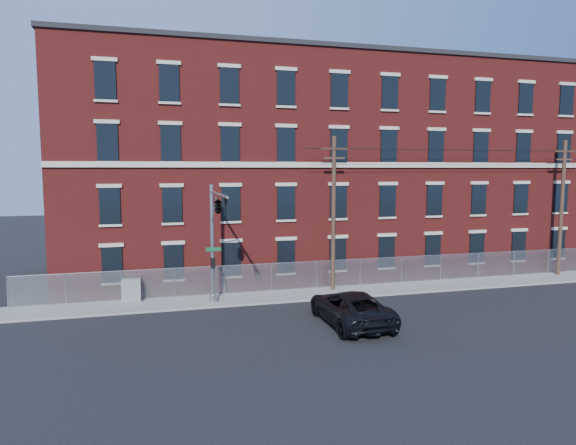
# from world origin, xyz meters

# --- Properties ---
(ground) EXTENTS (140.00, 140.00, 0.00)m
(ground) POSITION_xyz_m (0.00, 0.00, 0.00)
(ground) COLOR black
(ground) RESTS_ON ground
(sidewalk) EXTENTS (65.00, 3.00, 0.12)m
(sidewalk) POSITION_xyz_m (12.00, 5.00, 0.06)
(sidewalk) COLOR gray
(sidewalk) RESTS_ON ground
(mill_building) EXTENTS (55.30, 14.32, 16.30)m
(mill_building) POSITION_xyz_m (12.00, 13.93, 8.15)
(mill_building) COLOR maroon
(mill_building) RESTS_ON ground
(chain_link_fence) EXTENTS (59.06, 0.06, 1.85)m
(chain_link_fence) POSITION_xyz_m (12.00, 6.30, 1.06)
(chain_link_fence) COLOR #A5A8AD
(chain_link_fence) RESTS_ON ground
(traffic_signal_mast) EXTENTS (0.90, 6.75, 7.00)m
(traffic_signal_mast) POSITION_xyz_m (-6.00, 2.18, 5.39)
(traffic_signal_mast) COLOR #9EA0A5
(traffic_signal_mast) RESTS_ON ground
(utility_pole_near) EXTENTS (1.80, 0.28, 10.00)m
(utility_pole_near) POSITION_xyz_m (2.00, 5.60, 5.34)
(utility_pole_near) COLOR #432D21
(utility_pole_near) RESTS_ON ground
(utility_pole_mid) EXTENTS (1.80, 0.28, 10.00)m
(utility_pole_mid) POSITION_xyz_m (20.00, 5.60, 5.34)
(utility_pole_mid) COLOR #432D21
(utility_pole_mid) RESTS_ON ground
(overhead_wires) EXTENTS (40.00, 0.62, 0.62)m
(overhead_wires) POSITION_xyz_m (20.00, 5.60, 9.12)
(overhead_wires) COLOR black
(overhead_wires) RESTS_ON ground
(pickup_truck) EXTENTS (2.94, 6.26, 1.73)m
(pickup_truck) POSITION_xyz_m (0.45, -1.28, 0.86)
(pickup_truck) COLOR black
(pickup_truck) RESTS_ON ground
(utility_cabinet) EXTENTS (1.11, 0.57, 1.38)m
(utility_cabinet) POSITION_xyz_m (-10.72, 5.87, 0.81)
(utility_cabinet) COLOR slate
(utility_cabinet) RESTS_ON sidewalk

